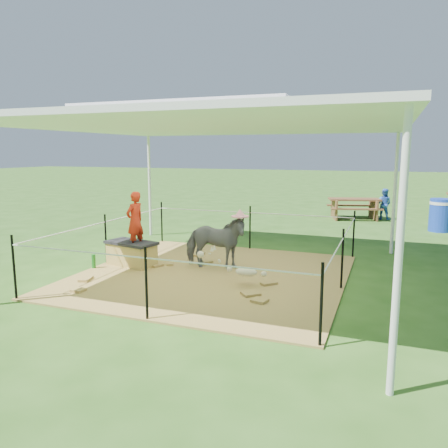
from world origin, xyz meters
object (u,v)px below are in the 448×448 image
(straw_bale, at_px, (132,254))
(trash_barrel, at_px, (440,215))
(picnic_table_near, at_px, (354,209))
(pony, at_px, (215,242))
(woman, at_px, (135,216))
(foal, at_px, (246,270))
(distant_person, at_px, (384,204))
(green_bottle, at_px, (94,261))

(straw_bale, distance_m, trash_barrel, 8.67)
(straw_bale, xyz_separation_m, picnic_table_near, (3.53, 7.81, 0.10))
(pony, bearing_deg, straw_bale, 94.65)
(pony, distance_m, trash_barrel, 7.39)
(woman, relative_size, foal, 1.18)
(woman, bearing_deg, distant_person, 164.03)
(woman, xyz_separation_m, picnic_table_near, (3.43, 7.81, -0.66))
(distant_person, bearing_deg, straw_bale, 76.92)
(green_bottle, height_order, trash_barrel, trash_barrel)
(pony, xyz_separation_m, foal, (0.87, -0.80, -0.24))
(green_bottle, bearing_deg, trash_barrel, 45.99)
(green_bottle, distance_m, picnic_table_near, 9.21)
(green_bottle, bearing_deg, picnic_table_near, 63.70)
(trash_barrel, xyz_separation_m, picnic_table_near, (-2.43, 1.52, -0.12))
(pony, relative_size, trash_barrel, 1.31)
(pony, distance_m, foal, 1.21)
(woman, xyz_separation_m, green_bottle, (-0.65, -0.45, -0.84))
(pony, bearing_deg, picnic_table_near, -21.20)
(distant_person, bearing_deg, picnic_table_near, 29.58)
(straw_bale, distance_m, woman, 0.77)
(straw_bale, distance_m, pony, 1.67)
(straw_bale, relative_size, foal, 0.99)
(picnic_table_near, distance_m, distant_person, 0.96)
(woman, distance_m, green_bottle, 1.16)
(straw_bale, xyz_separation_m, pony, (1.61, 0.32, 0.30))
(trash_barrel, height_order, picnic_table_near, trash_barrel)
(pony, height_order, trash_barrel, pony)
(distant_person, bearing_deg, green_bottle, 75.39)
(woman, relative_size, pony, 0.93)
(picnic_table_near, height_order, distant_person, distant_person)
(pony, xyz_separation_m, picnic_table_near, (1.93, 7.48, -0.20))
(green_bottle, relative_size, picnic_table_near, 0.16)
(green_bottle, distance_m, pony, 2.32)
(straw_bale, bearing_deg, distant_person, 61.00)
(trash_barrel, bearing_deg, pony, -126.13)
(distant_person, bearing_deg, trash_barrel, 146.82)
(green_bottle, relative_size, trash_barrel, 0.28)
(green_bottle, bearing_deg, straw_bale, 39.29)
(green_bottle, height_order, picnic_table_near, picnic_table_near)
(straw_bale, relative_size, woman, 0.83)
(green_bottle, bearing_deg, distant_person, 59.47)
(straw_bale, relative_size, pony, 0.78)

